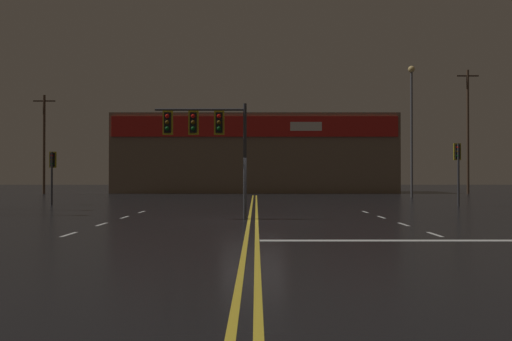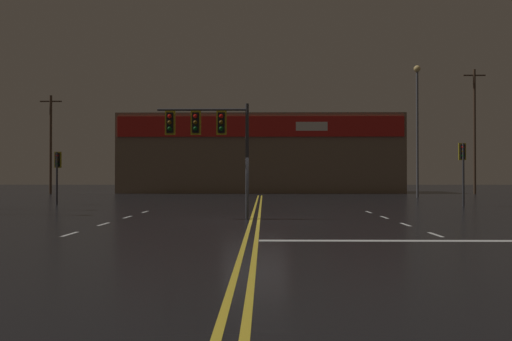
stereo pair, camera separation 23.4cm
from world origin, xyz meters
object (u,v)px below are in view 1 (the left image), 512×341
Objects in this scene: streetlight_near_right at (414,115)px; traffic_signal_corner_northwest at (55,166)px; traffic_signal_corner_northeast at (461,160)px; traffic_signal_median at (207,130)px.

traffic_signal_corner_northwest is at bearing -154.20° from streetlight_near_right.
streetlight_near_right is at bearing 85.46° from traffic_signal_corner_northeast.
traffic_signal_median is 15.65m from traffic_signal_corner_northwest.
streetlight_near_right reaches higher than traffic_signal_corner_northeast.
traffic_signal_corner_northeast is 1.13× the size of traffic_signal_corner_northwest.
traffic_signal_median reaches higher than traffic_signal_corner_northeast.
traffic_signal_corner_northeast is (13.94, 10.03, -0.94)m from traffic_signal_median.
traffic_signal_corner_northwest is (-10.40, 11.63, -1.26)m from traffic_signal_median.
traffic_signal_median is at bearing -122.16° from streetlight_near_right.
traffic_signal_median is 1.45× the size of traffic_signal_corner_northwest.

